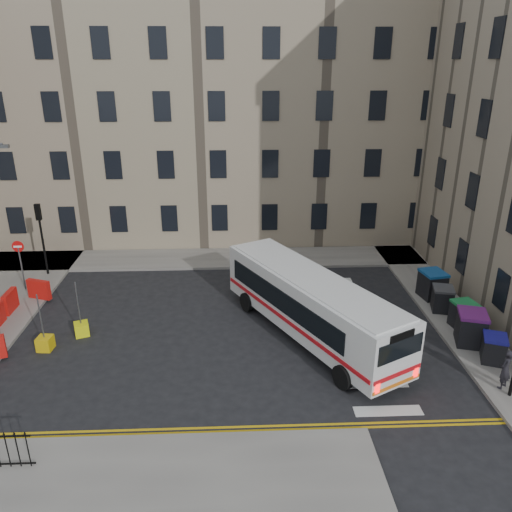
{
  "coord_description": "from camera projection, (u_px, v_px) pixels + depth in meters",
  "views": [
    {
      "loc": [
        -1.26,
        -20.1,
        11.49
      ],
      "look_at": [
        -0.33,
        1.48,
        3.0
      ],
      "focal_mm": 35.0,
      "sensor_mm": 36.0,
      "label": 1
    }
  ],
  "objects": [
    {
      "name": "ground",
      "position": [
        264.0,
        328.0,
        22.94
      ],
      "size": [
        120.0,
        120.0,
        0.0
      ],
      "primitive_type": "plane",
      "color": "black",
      "rests_on": "ground"
    },
    {
      "name": "pavement_north",
      "position": [
        159.0,
        259.0,
        30.67
      ],
      "size": [
        36.0,
        3.2,
        0.15
      ],
      "primitive_type": "cube",
      "color": "slate",
      "rests_on": "ground"
    },
    {
      "name": "pavement_east",
      "position": [
        426.0,
        286.0,
        27.0
      ],
      "size": [
        2.4,
        26.0,
        0.15
      ],
      "primitive_type": "cube",
      "color": "slate",
      "rests_on": "ground"
    },
    {
      "name": "terrace_north",
      "position": [
        149.0,
        106.0,
        33.92
      ],
      "size": [
        38.3,
        10.8,
        17.2
      ],
      "color": "gray",
      "rests_on": "ground"
    },
    {
      "name": "traffic_light_nw",
      "position": [
        41.0,
        228.0,
        27.46
      ],
      "size": [
        0.28,
        0.22,
        4.1
      ],
      "color": "black",
      "rests_on": "pavement_west"
    },
    {
      "name": "no_entry_north",
      "position": [
        19.0,
        255.0,
        25.87
      ],
      "size": [
        0.6,
        0.08,
        3.0
      ],
      "color": "#595B5E",
      "rests_on": "pavement_west"
    },
    {
      "name": "roadworks_barriers",
      "position": [
        5.0,
        316.0,
        22.69
      ],
      "size": [
        1.66,
        6.26,
        1.0
      ],
      "color": "red",
      "rests_on": "pavement_west"
    },
    {
      "name": "bus",
      "position": [
        310.0,
        303.0,
        21.7
      ],
      "size": [
        7.03,
        10.33,
        2.85
      ],
      "rotation": [
        0.0,
        0.0,
        0.49
      ],
      "color": "silver",
      "rests_on": "ground"
    },
    {
      "name": "wheelie_bin_a",
      "position": [
        494.0,
        348.0,
        20.0
      ],
      "size": [
        1.2,
        1.27,
        1.12
      ],
      "rotation": [
        0.0,
        0.0,
        -0.38
      ],
      "color": "black",
      "rests_on": "pavement_east"
    },
    {
      "name": "wheelie_bin_b",
      "position": [
        471.0,
        328.0,
        21.21
      ],
      "size": [
        1.47,
        1.59,
        1.46
      ],
      "rotation": [
        0.0,
        0.0,
        -0.28
      ],
      "color": "black",
      "rests_on": "pavement_east"
    },
    {
      "name": "wheelie_bin_c",
      "position": [
        464.0,
        315.0,
        22.49
      ],
      "size": [
        1.17,
        1.28,
        1.24
      ],
      "rotation": [
        0.0,
        0.0,
        0.19
      ],
      "color": "black",
      "rests_on": "pavement_east"
    },
    {
      "name": "wheelie_bin_d",
      "position": [
        442.0,
        299.0,
        24.1
      ],
      "size": [
        1.17,
        1.27,
        1.19
      ],
      "rotation": [
        0.0,
        0.0,
        -0.24
      ],
      "color": "black",
      "rests_on": "pavement_east"
    },
    {
      "name": "wheelie_bin_e",
      "position": [
        432.0,
        284.0,
        25.4
      ],
      "size": [
        1.32,
        1.45,
        1.41
      ],
      "rotation": [
        0.0,
        0.0,
        0.18
      ],
      "color": "black",
      "rests_on": "pavement_east"
    },
    {
      "name": "pedestrian",
      "position": [
        505.0,
        369.0,
        18.26
      ],
      "size": [
        0.69,
        0.65,
        1.58
      ],
      "primitive_type": "imported",
      "rotation": [
        0.0,
        0.0,
        3.78
      ],
      "color": "black",
      "rests_on": "pavement_east"
    },
    {
      "name": "bollard_yellow",
      "position": [
        82.0,
        329.0,
        22.27
      ],
      "size": [
        0.77,
        0.77,
        0.6
      ],
      "primitive_type": "cube",
      "rotation": [
        0.0,
        0.0,
        0.36
      ],
      "color": "#D8DB0C",
      "rests_on": "ground"
    },
    {
      "name": "bollard_chevron",
      "position": [
        45.0,
        343.0,
        21.15
      ],
      "size": [
        0.66,
        0.66,
        0.6
      ],
      "primitive_type": "cube",
      "rotation": [
        0.0,
        0.0,
        -0.1
      ],
      "color": "gold",
      "rests_on": "ground"
    }
  ]
}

